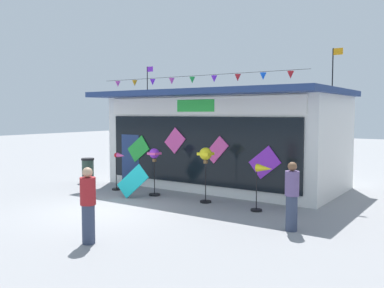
% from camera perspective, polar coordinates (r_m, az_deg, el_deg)
% --- Properties ---
extents(ground_plane, '(80.00, 80.00, 0.00)m').
position_cam_1_polar(ground_plane, '(12.74, -12.00, -8.78)').
color(ground_plane, gray).
extents(kite_shop_building, '(9.00, 5.28, 5.00)m').
position_cam_1_polar(kite_shop_building, '(16.45, 4.60, 0.77)').
color(kite_shop_building, silver).
rests_on(kite_shop_building, ground_plane).
extents(wind_spinner_far_left, '(0.69, 0.33, 1.38)m').
position_cam_1_polar(wind_spinner_far_left, '(15.63, -9.84, -2.88)').
color(wind_spinner_far_left, black).
rests_on(wind_spinner_far_left, ground_plane).
extents(wind_spinner_left, '(0.39, 0.39, 1.63)m').
position_cam_1_polar(wind_spinner_left, '(14.47, -5.14, -2.18)').
color(wind_spinner_left, black).
rests_on(wind_spinner_left, ground_plane).
extents(wind_spinner_center_left, '(0.40, 0.40, 1.76)m').
position_cam_1_polar(wind_spinner_center_left, '(13.26, 1.87, -2.00)').
color(wind_spinner_center_left, black).
rests_on(wind_spinner_center_left, ground_plane).
extents(wind_spinner_center_right, '(0.67, 0.33, 1.39)m').
position_cam_1_polar(wind_spinner_center_right, '(12.21, 9.57, -4.43)').
color(wind_spinner_center_right, black).
rests_on(wind_spinner_center_right, ground_plane).
extents(person_near_camera, '(0.34, 0.34, 1.68)m').
position_cam_1_polar(person_near_camera, '(9.48, -13.93, -8.04)').
color(person_near_camera, '#333D56').
rests_on(person_near_camera, ground_plane).
extents(person_mid_plaza, '(0.38, 0.48, 1.68)m').
position_cam_1_polar(person_mid_plaza, '(10.47, 13.42, -6.68)').
color(person_mid_plaza, '#333D56').
rests_on(person_mid_plaza, ground_plane).
extents(trash_bin, '(0.52, 0.52, 0.99)m').
position_cam_1_polar(trash_bin, '(17.82, -13.96, -3.44)').
color(trash_bin, '#2D4238').
rests_on(trash_bin, ground_plane).
extents(display_kite_on_ground, '(1.16, 0.32, 1.16)m').
position_cam_1_polar(display_kite_on_ground, '(14.15, -8.05, -5.02)').
color(display_kite_on_ground, '#19B7BC').
rests_on(display_kite_on_ground, ground_plane).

